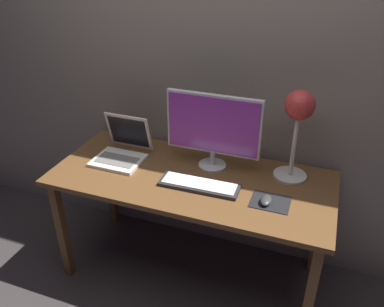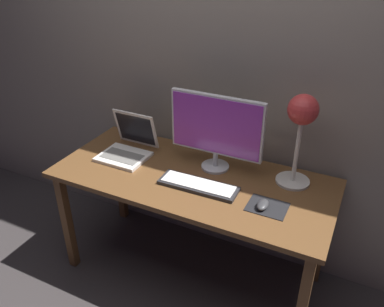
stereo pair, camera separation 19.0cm
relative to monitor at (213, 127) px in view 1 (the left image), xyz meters
name	(u,v)px [view 1 (the left image)]	position (x,y,z in m)	size (l,w,h in m)	color
ground_plane	(191,270)	(-0.08, -0.15, -1.00)	(4.80, 4.80, 0.00)	#383333
back_wall	(215,61)	(-0.08, 0.25, 0.30)	(4.80, 0.06, 2.60)	gray
desk	(191,188)	(-0.08, -0.15, -0.34)	(1.60, 0.70, 0.74)	brown
monitor	(213,127)	(0.00, 0.00, 0.00)	(0.55, 0.16, 0.45)	silver
keyboard_main	(199,185)	(0.00, -0.23, -0.25)	(0.44, 0.15, 0.03)	#28282B
laptop	(123,146)	(-0.55, -0.07, -0.19)	(0.29, 0.30, 0.25)	silver
desk_lamp	(298,115)	(0.45, 0.05, 0.12)	(0.19, 0.19, 0.52)	beige
mousepad	(270,202)	(0.39, -0.24, -0.26)	(0.20, 0.16, 0.00)	black
mouse	(266,200)	(0.37, -0.26, -0.24)	(0.06, 0.10, 0.03)	#38383A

